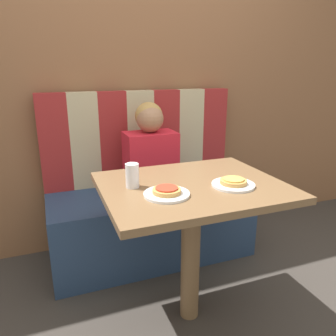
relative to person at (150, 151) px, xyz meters
The scene contains 11 objects.
ground_plane 1.03m from the person, 90.00° to the right, with size 12.00×12.00×0.00m, color #38332D.
wall_back 0.62m from the person, 90.00° to the left, with size 7.00×0.05×2.60m.
booth_seat 0.54m from the person, 90.00° to the right, with size 1.39×0.57×0.49m.
booth_backrest 0.25m from the person, 90.00° to the left, with size 1.39×0.08×0.67m.
dining_table 0.68m from the person, 90.00° to the right, with size 0.88×0.71×0.77m.
person is the anchor object (origin of this frame).
plate_left 0.79m from the person, 102.52° to the right, with size 0.21×0.21×0.01m.
plate_right 0.79m from the person, 77.48° to the right, with size 0.21×0.21×0.01m.
pizza_left 0.79m from the person, 102.52° to the right, with size 0.13×0.13×0.03m.
pizza_right 0.79m from the person, 77.48° to the right, with size 0.13×0.13×0.03m.
drinking_cup 0.68m from the person, 114.99° to the right, with size 0.06×0.06×0.12m.
Camera 1 is at (-0.64, -1.37, 1.32)m, focal length 35.00 mm.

